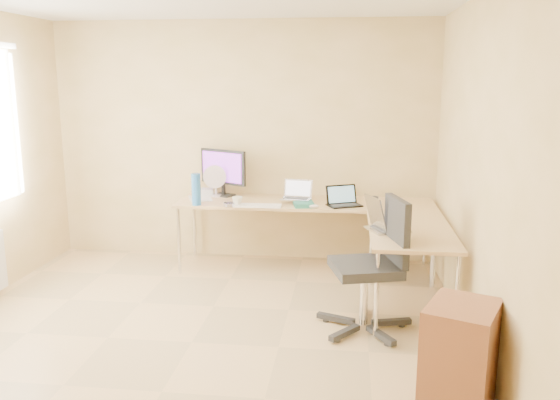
# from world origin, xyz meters

# --- Properties ---
(floor) EXTENTS (4.50, 4.50, 0.00)m
(floor) POSITION_xyz_m (0.00, 0.00, 0.00)
(floor) COLOR tan
(floor) RESTS_ON ground
(wall_back) EXTENTS (4.50, 0.00, 4.50)m
(wall_back) POSITION_xyz_m (0.00, 2.25, 1.30)
(wall_back) COLOR beige
(wall_back) RESTS_ON ground
(wall_front) EXTENTS (4.50, 0.00, 4.50)m
(wall_front) POSITION_xyz_m (0.00, -2.25, 1.30)
(wall_front) COLOR beige
(wall_front) RESTS_ON ground
(wall_right) EXTENTS (0.00, 4.50, 4.50)m
(wall_right) POSITION_xyz_m (2.10, 0.00, 1.30)
(wall_right) COLOR beige
(wall_right) RESTS_ON ground
(desk_main) EXTENTS (2.65, 0.70, 0.73)m
(desk_main) POSITION_xyz_m (0.72, 1.85, 0.36)
(desk_main) COLOR tan
(desk_main) RESTS_ON ground
(desk_return) EXTENTS (0.70, 1.30, 0.73)m
(desk_return) POSITION_xyz_m (1.70, 0.85, 0.36)
(desk_return) COLOR tan
(desk_return) RESTS_ON ground
(monitor) EXTENTS (0.61, 0.45, 0.51)m
(monitor) POSITION_xyz_m (-0.18, 2.05, 0.98)
(monitor) COLOR black
(monitor) RESTS_ON desk_main
(book_stack) EXTENTS (0.24, 0.29, 0.04)m
(book_stack) POSITION_xyz_m (0.72, 1.65, 0.75)
(book_stack) COLOR #226C5C
(book_stack) RESTS_ON desk_main
(laptop_center) EXTENTS (0.33, 0.27, 0.19)m
(laptop_center) POSITION_xyz_m (0.64, 1.76, 0.87)
(laptop_center) COLOR silver
(laptop_center) RESTS_ON desk_main
(laptop_black) EXTENTS (0.40, 0.36, 0.21)m
(laptop_black) POSITION_xyz_m (1.13, 1.69, 0.83)
(laptop_black) COLOR black
(laptop_black) RESTS_ON desk_main
(keyboard) EXTENTS (0.47, 0.14, 0.02)m
(keyboard) POSITION_xyz_m (0.27, 1.55, 0.74)
(keyboard) COLOR white
(keyboard) RESTS_ON desk_main
(mouse) EXTENTS (0.13, 0.10, 0.04)m
(mouse) POSITION_xyz_m (0.83, 1.55, 0.75)
(mouse) COLOR silver
(mouse) RESTS_ON desk_main
(mug) EXTENTS (0.14, 0.14, 0.10)m
(mug) POSITION_xyz_m (0.07, 1.55, 0.78)
(mug) COLOR beige
(mug) RESTS_ON desk_main
(cd_stack) EXTENTS (0.16, 0.16, 0.03)m
(cd_stack) POSITION_xyz_m (-0.01, 1.55, 0.75)
(cd_stack) COLOR silver
(cd_stack) RESTS_ON desk_main
(water_bottle) EXTENTS (0.09, 0.09, 0.32)m
(water_bottle) POSITION_xyz_m (-0.35, 1.55, 0.89)
(water_bottle) COLOR #2A6CB8
(water_bottle) RESTS_ON desk_main
(papers) EXTENTS (0.33, 0.39, 0.01)m
(papers) POSITION_xyz_m (-0.40, 1.87, 0.73)
(papers) COLOR silver
(papers) RESTS_ON desk_main
(white_box) EXTENTS (0.22, 0.18, 0.07)m
(white_box) POSITION_xyz_m (-0.40, 2.05, 0.77)
(white_box) COLOR silver
(white_box) RESTS_ON desk_main
(desk_fan) EXTENTS (0.30, 0.30, 0.32)m
(desk_fan) POSITION_xyz_m (-0.26, 2.00, 0.89)
(desk_fan) COLOR silver
(desk_fan) RESTS_ON desk_main
(black_cup) EXTENTS (0.10, 0.10, 0.13)m
(black_cup) POSITION_xyz_m (1.42, 1.55, 0.80)
(black_cup) COLOR black
(black_cup) RESTS_ON desk_main
(laptop_return) EXTENTS (0.45, 0.41, 0.24)m
(laptop_return) POSITION_xyz_m (1.50, 0.78, 0.85)
(laptop_return) COLOR #B0B0B0
(laptop_return) RESTS_ON desk_return
(office_chair) EXTENTS (0.80, 0.80, 1.08)m
(office_chair) POSITION_xyz_m (1.31, 0.40, 0.50)
(office_chair) COLOR #282828
(office_chair) RESTS_ON ground
(cabinet) EXTENTS (0.53, 0.58, 0.65)m
(cabinet) POSITION_xyz_m (1.85, -0.72, 0.36)
(cabinet) COLOR brown
(cabinet) RESTS_ON ground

